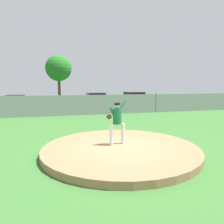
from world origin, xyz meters
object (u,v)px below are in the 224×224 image
object	(u,v)px
parked_car_charcoal	(96,101)
traffic_cone_orange	(67,107)
pitcher_youth	(117,119)
baseball	(104,137)
parked_car_white	(16,103)
parked_car_red	(134,100)

from	to	relation	value
parked_car_charcoal	traffic_cone_orange	world-z (taller)	parked_car_charcoal
parked_car_charcoal	traffic_cone_orange	size ratio (longest dim) A/B	8.09
pitcher_youth	baseball	world-z (taller)	pitcher_youth
parked_car_white	parked_car_charcoal	size ratio (longest dim) A/B	0.99
pitcher_youth	parked_car_white	xyz separation A→B (m)	(-5.82, 14.07, -0.47)
parked_car_charcoal	parked_car_red	bearing A→B (deg)	0.88
baseball	parked_car_charcoal	xyz separation A→B (m)	(2.16, 13.22, 0.52)
baseball	parked_car_red	bearing A→B (deg)	63.92
pitcher_youth	parked_car_red	size ratio (longest dim) A/B	0.42
parked_car_charcoal	parked_car_red	distance (m)	4.34
pitcher_youth	parked_car_charcoal	xyz separation A→B (m)	(1.90, 14.26, -0.42)
baseball	parked_car_red	distance (m)	14.80
baseball	traffic_cone_orange	bearing A→B (deg)	93.55
parked_car_white	parked_car_charcoal	world-z (taller)	parked_car_charcoal
parked_car_white	parked_car_red	world-z (taller)	parked_car_red
parked_car_white	traffic_cone_orange	world-z (taller)	parked_car_white
parked_car_red	pitcher_youth	bearing A→B (deg)	-113.53
parked_car_white	parked_car_red	size ratio (longest dim) A/B	1.07
pitcher_youth	parked_car_white	world-z (taller)	pitcher_youth
parked_car_charcoal	traffic_cone_orange	distance (m)	3.03
pitcher_youth	parked_car_white	size ratio (longest dim) A/B	0.39
baseball	parked_car_red	size ratio (longest dim) A/B	0.02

